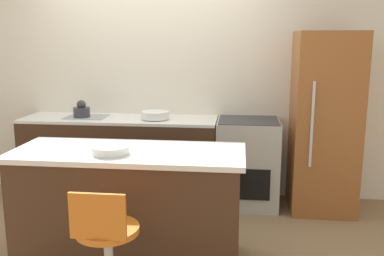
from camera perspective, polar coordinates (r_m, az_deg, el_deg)
name	(u,v)px	position (r m, az deg, el deg)	size (l,w,h in m)	color
ground_plane	(143,210)	(4.59, -6.49, -10.87)	(14.00, 14.00, 0.00)	#8E704C
wall_back	(153,81)	(4.88, -5.16, 6.31)	(8.00, 0.06, 2.60)	silver
back_counter	(121,159)	(4.80, -9.48, -4.08)	(2.11, 0.59, 0.93)	#422819
kitchen_island	(130,207)	(3.46, -8.27, -10.33)	(1.79, 0.72, 0.92)	#422819
oven_range	(247,163)	(4.62, 7.39, -4.62)	(0.65, 0.60, 0.93)	#B7B2A8
refrigerator	(324,123)	(4.57, 17.21, 0.62)	(0.64, 0.66, 1.84)	#995628
stool_chair	(107,252)	(2.87, -11.25, -15.96)	(0.40, 0.40, 0.88)	#B7B7BC
kettle	(82,111)	(4.78, -14.50, 2.27)	(0.18, 0.18, 0.19)	#333338
mixing_bowl	(155,115)	(4.56, -4.93, 1.74)	(0.29, 0.29, 0.08)	white
fruit_bowl	(111,150)	(3.23, -10.80, -2.87)	(0.28, 0.28, 0.06)	white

